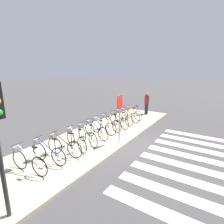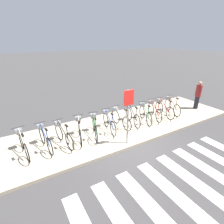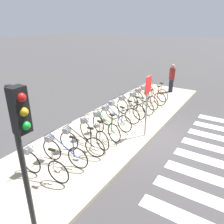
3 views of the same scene
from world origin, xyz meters
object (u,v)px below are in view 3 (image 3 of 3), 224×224
object	(u,v)px
parked_bicycle_8	(139,103)
parked_bicycle_9	(144,98)
parked_bicycle_10	(150,95)
pedestrian	(172,77)
parked_bicycle_3	(92,132)
parked_bicycle_6	(120,112)
parked_bicycle_4	(104,125)
traffic_light	(22,139)
parked_bicycle_7	(129,107)
parked_bicycle_11	(154,91)
parked_bicycle_2	(79,141)
parked_bicycle_1	(62,150)
parked_bicycle_0	(41,163)
parked_bicycle_5	(113,118)
sign_post	(147,97)

from	to	relation	value
parked_bicycle_8	parked_bicycle_9	xyz separation A→B (m)	(0.72, 0.07, 0.00)
parked_bicycle_8	parked_bicycle_10	xyz separation A→B (m)	(1.40, 0.03, 0.00)
parked_bicycle_10	pedestrian	world-z (taller)	pedestrian
parked_bicycle_3	parked_bicycle_6	bearing A→B (deg)	3.30
parked_bicycle_4	traffic_light	size ratio (longest dim) A/B	0.51
parked_bicycle_7	parked_bicycle_10	bearing A→B (deg)	-3.47
parked_bicycle_11	parked_bicycle_2	bearing A→B (deg)	-179.45
parked_bicycle_1	parked_bicycle_11	size ratio (longest dim) A/B	1.04
parked_bicycle_2	parked_bicycle_6	world-z (taller)	same
parked_bicycle_7	traffic_light	bearing A→B (deg)	-167.03
parked_bicycle_0	parked_bicycle_5	size ratio (longest dim) A/B	1.01
parked_bicycle_1	parked_bicycle_5	world-z (taller)	same
parked_bicycle_4	parked_bicycle_5	xyz separation A→B (m)	(0.77, 0.08, 0.00)
sign_post	parked_bicycle_9	bearing A→B (deg)	26.19
parked_bicycle_1	parked_bicycle_5	distance (m)	2.91
parked_bicycle_0	parked_bicycle_4	size ratio (longest dim) A/B	1.04
parked_bicycle_10	parked_bicycle_7	bearing A→B (deg)	176.53
parked_bicycle_8	pedestrian	world-z (taller)	pedestrian
parked_bicycle_11	parked_bicycle_1	bearing A→B (deg)	179.90
parked_bicycle_4	parked_bicycle_8	world-z (taller)	same
parked_bicycle_6	parked_bicycle_11	bearing A→B (deg)	-1.48
parked_bicycle_2	traffic_light	size ratio (longest dim) A/B	0.52
parked_bicycle_7	parked_bicycle_9	distance (m)	1.44
parked_bicycle_0	parked_bicycle_1	xyz separation A→B (m)	(0.78, -0.01, 0.00)
parked_bicycle_0	parked_bicycle_11	bearing A→B (deg)	-0.14
parked_bicycle_5	parked_bicycle_6	distance (m)	0.71
parked_bicycle_5	parked_bicycle_11	distance (m)	4.26
traffic_light	sign_post	bearing A→B (deg)	0.62
parked_bicycle_6	sign_post	world-z (taller)	sign_post
parked_bicycle_8	parked_bicycle_4	bearing A→B (deg)	179.62
parked_bicycle_9	parked_bicycle_10	distance (m)	0.68
parked_bicycle_0	parked_bicycle_8	size ratio (longest dim) A/B	1.05
parked_bicycle_9	parked_bicycle_11	size ratio (longest dim) A/B	1.00
parked_bicycle_2	parked_bicycle_9	size ratio (longest dim) A/B	1.04
parked_bicycle_2	pedestrian	size ratio (longest dim) A/B	0.98
parked_bicycle_4	parked_bicycle_3	bearing A→B (deg)	176.15
parked_bicycle_4	traffic_light	world-z (taller)	traffic_light
parked_bicycle_8	parked_bicycle_11	distance (m)	2.13
parked_bicycle_7	parked_bicycle_6	bearing A→B (deg)	177.11
parked_bicycle_8	parked_bicycle_10	distance (m)	1.40
parked_bicycle_7	pedestrian	xyz separation A→B (m)	(4.71, -0.38, 0.45)
parked_bicycle_6	parked_bicycle_11	distance (m)	3.56
parked_bicycle_10	traffic_light	size ratio (longest dim) A/B	0.52
parked_bicycle_5	parked_bicycle_10	world-z (taller)	same
parked_bicycle_2	parked_bicycle_11	xyz separation A→B (m)	(6.47, 0.06, 0.00)
parked_bicycle_4	parked_bicycle_9	bearing A→B (deg)	0.87
sign_post	traffic_light	bearing A→B (deg)	-179.38
parked_bicycle_4	parked_bicycle_7	distance (m)	2.19
parked_bicycle_0	traffic_light	bearing A→B (deg)	-132.71
parked_bicycle_7	parked_bicycle_8	xyz separation A→B (m)	(0.72, -0.16, 0.00)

